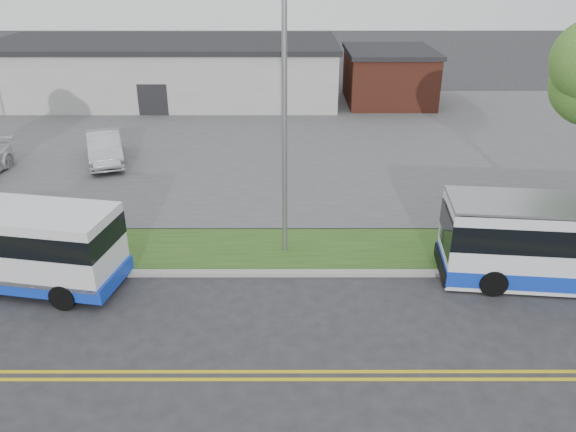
{
  "coord_description": "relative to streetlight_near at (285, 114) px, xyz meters",
  "views": [
    {
      "loc": [
        3.1,
        -15.57,
        10.03
      ],
      "look_at": [
        3.12,
        2.5,
        1.6
      ],
      "focal_mm": 35.0,
      "sensor_mm": 36.0,
      "label": 1
    }
  ],
  "objects": [
    {
      "name": "ground",
      "position": [
        -3.0,
        -2.73,
        -5.23
      ],
      "size": [
        140.0,
        140.0,
        0.0
      ],
      "primitive_type": "plane",
      "color": "#28282B",
      "rests_on": "ground"
    },
    {
      "name": "lane_line_north",
      "position": [
        -3.0,
        -6.58,
        -5.23
      ],
      "size": [
        70.0,
        0.12,
        0.01
      ],
      "primitive_type": "cube",
      "color": "gold",
      "rests_on": "ground"
    },
    {
      "name": "lane_line_south",
      "position": [
        -3.0,
        -6.88,
        -5.23
      ],
      "size": [
        70.0,
        0.12,
        0.01
      ],
      "primitive_type": "cube",
      "color": "gold",
      "rests_on": "ground"
    },
    {
      "name": "curb",
      "position": [
        -3.0,
        -1.63,
        -5.16
      ],
      "size": [
        80.0,
        0.3,
        0.15
      ],
      "primitive_type": "cube",
      "color": "#9E9B93",
      "rests_on": "ground"
    },
    {
      "name": "verge",
      "position": [
        -3.0,
        0.17,
        -5.18
      ],
      "size": [
        80.0,
        3.3,
        0.1
      ],
      "primitive_type": "cube",
      "color": "#234818",
      "rests_on": "ground"
    },
    {
      "name": "parking_lot",
      "position": [
        -3.0,
        14.27,
        -5.18
      ],
      "size": [
        80.0,
        25.0,
        0.1
      ],
      "primitive_type": "cube",
      "color": "#4C4C4F",
      "rests_on": "ground"
    },
    {
      "name": "commercial_building",
      "position": [
        -9.0,
        24.27,
        -3.05
      ],
      "size": [
        25.4,
        10.4,
        4.35
      ],
      "color": "#9E9E99",
      "rests_on": "ground"
    },
    {
      "name": "brick_wing",
      "position": [
        7.5,
        23.27,
        -3.27
      ],
      "size": [
        6.3,
        7.3,
        3.9
      ],
      "color": "brown",
      "rests_on": "ground"
    },
    {
      "name": "streetlight_near",
      "position": [
        0.0,
        0.0,
        0.0
      ],
      "size": [
        0.35,
        1.53,
        9.5
      ],
      "color": "gray",
      "rests_on": "verge"
    },
    {
      "name": "shuttle_bus",
      "position": [
        -8.36,
        -2.25,
        -3.75
      ],
      "size": [
        7.5,
        3.54,
        2.77
      ],
      "rotation": [
        0.0,
        0.0,
        -0.18
      ],
      "color": "#1135B9",
      "rests_on": "ground"
    },
    {
      "name": "parked_car_a",
      "position": [
        -9.46,
        9.76,
        -4.35
      ],
      "size": [
        3.12,
        5.05,
        1.57
      ],
      "primitive_type": "imported",
      "rotation": [
        0.0,
        0.0,
        0.33
      ],
      "color": "#A6A9AD",
      "rests_on": "parking_lot"
    }
  ]
}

